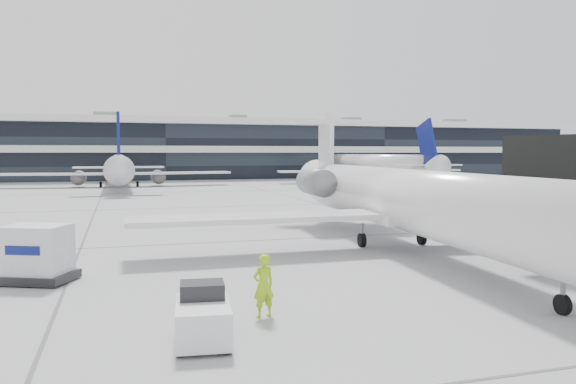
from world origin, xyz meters
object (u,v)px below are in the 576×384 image
object	(u,v)px
regional_jet	(403,197)
ramp_worker	(263,286)
cargo_uld	(36,254)
baggage_tug	(203,317)

from	to	relation	value
regional_jet	ramp_worker	xyz separation A→B (m)	(-9.51, -9.17, -1.70)
regional_jet	cargo_uld	size ratio (longest dim) A/B	10.69
regional_jet	baggage_tug	xyz separation A→B (m)	(-11.54, -10.84, -1.99)
ramp_worker	regional_jet	bearing A→B (deg)	-151.22
regional_jet	cargo_uld	distance (m)	16.79
ramp_worker	cargo_uld	size ratio (longest dim) A/B	0.60
baggage_tug	cargo_uld	distance (m)	9.88
regional_jet	ramp_worker	bearing A→B (deg)	-131.79
ramp_worker	cargo_uld	distance (m)	9.81
baggage_tug	cargo_uld	xyz separation A→B (m)	(-5.01, 8.50, 0.41)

